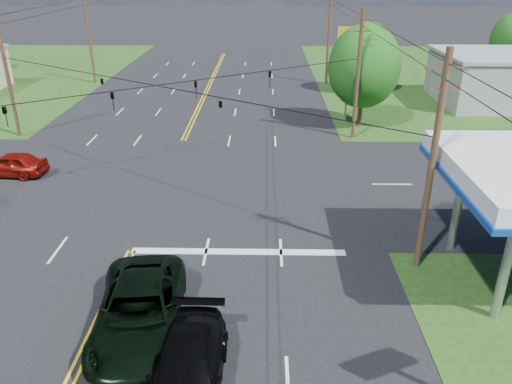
{
  "coord_description": "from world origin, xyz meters",
  "views": [
    {
      "loc": [
        6.21,
        -15.98,
        12.27
      ],
      "look_at": [
        5.8,
        6.0,
        2.18
      ],
      "focal_mm": 35.0,
      "sensor_mm": 36.0,
      "label": 1
    }
  ],
  "objects_px": {
    "pole_ne": "(358,74)",
    "pole_se": "(432,163)",
    "pickup_dkgreen": "(139,311)",
    "suv_black": "(187,371)",
    "pole_nw": "(7,72)",
    "pole_left_far": "(89,35)",
    "pole_right_far": "(329,36)",
    "tree_right_b": "(367,51)",
    "tree_right_a": "(364,67)"
  },
  "relations": [
    {
      "from": "pole_se",
      "to": "pole_right_far",
      "type": "relative_size",
      "value": 0.95
    },
    {
      "from": "tree_right_a",
      "to": "pickup_dkgreen",
      "type": "height_order",
      "value": "tree_right_a"
    },
    {
      "from": "pole_ne",
      "to": "pole_right_far",
      "type": "distance_m",
      "value": 19.0
    },
    {
      "from": "pole_se",
      "to": "pickup_dkgreen",
      "type": "height_order",
      "value": "pole_se"
    },
    {
      "from": "pickup_dkgreen",
      "to": "suv_black",
      "type": "height_order",
      "value": "pickup_dkgreen"
    },
    {
      "from": "tree_right_b",
      "to": "suv_black",
      "type": "bearing_deg",
      "value": -107.41
    },
    {
      "from": "pickup_dkgreen",
      "to": "pole_nw",
      "type": "bearing_deg",
      "value": 116.86
    },
    {
      "from": "pole_nw",
      "to": "pole_left_far",
      "type": "xyz_separation_m",
      "value": [
        0.0,
        19.0,
        0.25
      ]
    },
    {
      "from": "pickup_dkgreen",
      "to": "suv_black",
      "type": "bearing_deg",
      "value": -59.03
    },
    {
      "from": "pole_left_far",
      "to": "pickup_dkgreen",
      "type": "relative_size",
      "value": 1.5
    },
    {
      "from": "pole_se",
      "to": "tree_right_a",
      "type": "height_order",
      "value": "pole_se"
    },
    {
      "from": "pole_ne",
      "to": "pole_se",
      "type": "bearing_deg",
      "value": -90.0
    },
    {
      "from": "pole_left_far",
      "to": "tree_right_a",
      "type": "relative_size",
      "value": 1.22
    },
    {
      "from": "tree_right_a",
      "to": "suv_black",
      "type": "height_order",
      "value": "tree_right_a"
    },
    {
      "from": "pole_left_far",
      "to": "tree_right_a",
      "type": "distance_m",
      "value": 31.39
    },
    {
      "from": "tree_right_a",
      "to": "pickup_dkgreen",
      "type": "bearing_deg",
      "value": -115.58
    },
    {
      "from": "pole_nw",
      "to": "tree_right_b",
      "type": "distance_m",
      "value": 33.1
    },
    {
      "from": "tree_right_b",
      "to": "tree_right_a",
      "type": "bearing_deg",
      "value": -101.77
    },
    {
      "from": "pole_se",
      "to": "pickup_dkgreen",
      "type": "bearing_deg",
      "value": -157.82
    },
    {
      "from": "pole_se",
      "to": "pickup_dkgreen",
      "type": "distance_m",
      "value": 12.79
    },
    {
      "from": "pole_right_far",
      "to": "pole_se",
      "type": "bearing_deg",
      "value": -90.0
    },
    {
      "from": "pole_nw",
      "to": "suv_black",
      "type": "height_order",
      "value": "pole_nw"
    },
    {
      "from": "tree_right_a",
      "to": "pickup_dkgreen",
      "type": "distance_m",
      "value": 28.64
    },
    {
      "from": "pole_left_far",
      "to": "suv_black",
      "type": "xyz_separation_m",
      "value": [
        16.85,
        -44.35,
        -4.36
      ]
    },
    {
      "from": "tree_right_a",
      "to": "tree_right_b",
      "type": "distance_m",
      "value": 12.27
    },
    {
      "from": "tree_right_a",
      "to": "suv_black",
      "type": "bearing_deg",
      "value": -109.7
    },
    {
      "from": "pole_ne",
      "to": "pickup_dkgreen",
      "type": "relative_size",
      "value": 1.43
    },
    {
      "from": "pole_ne",
      "to": "pole_left_far",
      "type": "relative_size",
      "value": 0.95
    },
    {
      "from": "pole_ne",
      "to": "tree_right_b",
      "type": "distance_m",
      "value": 15.42
    },
    {
      "from": "pole_se",
      "to": "pole_nw",
      "type": "bearing_deg",
      "value": 145.3
    },
    {
      "from": "pole_ne",
      "to": "tree_right_b",
      "type": "bearing_deg",
      "value": 76.87
    },
    {
      "from": "pole_right_far",
      "to": "pickup_dkgreen",
      "type": "relative_size",
      "value": 1.5
    },
    {
      "from": "pole_nw",
      "to": "tree_right_a",
      "type": "distance_m",
      "value": 27.17
    },
    {
      "from": "pickup_dkgreen",
      "to": "pole_right_far",
      "type": "bearing_deg",
      "value": 68.58
    },
    {
      "from": "pole_left_far",
      "to": "tree_right_b",
      "type": "height_order",
      "value": "pole_left_far"
    },
    {
      "from": "pole_nw",
      "to": "tree_right_a",
      "type": "relative_size",
      "value": 1.16
    },
    {
      "from": "pole_left_far",
      "to": "pole_right_far",
      "type": "bearing_deg",
      "value": 0.0
    },
    {
      "from": "pole_left_far",
      "to": "pole_ne",
      "type": "bearing_deg",
      "value": -36.16
    },
    {
      "from": "pole_ne",
      "to": "tree_right_a",
      "type": "height_order",
      "value": "pole_ne"
    },
    {
      "from": "pole_left_far",
      "to": "pole_right_far",
      "type": "distance_m",
      "value": 26.0
    },
    {
      "from": "pole_se",
      "to": "tree_right_b",
      "type": "bearing_deg",
      "value": 83.95
    },
    {
      "from": "pole_right_far",
      "to": "suv_black",
      "type": "distance_m",
      "value": 45.49
    },
    {
      "from": "pole_nw",
      "to": "pickup_dkgreen",
      "type": "height_order",
      "value": "pole_nw"
    },
    {
      "from": "pole_ne",
      "to": "tree_right_b",
      "type": "relative_size",
      "value": 1.34
    },
    {
      "from": "pole_nw",
      "to": "suv_black",
      "type": "bearing_deg",
      "value": -56.38
    },
    {
      "from": "pole_se",
      "to": "pole_ne",
      "type": "relative_size",
      "value": 1.0
    },
    {
      "from": "pickup_dkgreen",
      "to": "suv_black",
      "type": "distance_m",
      "value": 3.47
    },
    {
      "from": "pole_ne",
      "to": "pole_right_far",
      "type": "bearing_deg",
      "value": 90.0
    },
    {
      "from": "pole_left_far",
      "to": "suv_black",
      "type": "relative_size",
      "value": 1.8
    },
    {
      "from": "tree_right_a",
      "to": "pickup_dkgreen",
      "type": "xyz_separation_m",
      "value": [
        -12.25,
        -25.59,
        -3.94
      ]
    }
  ]
}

